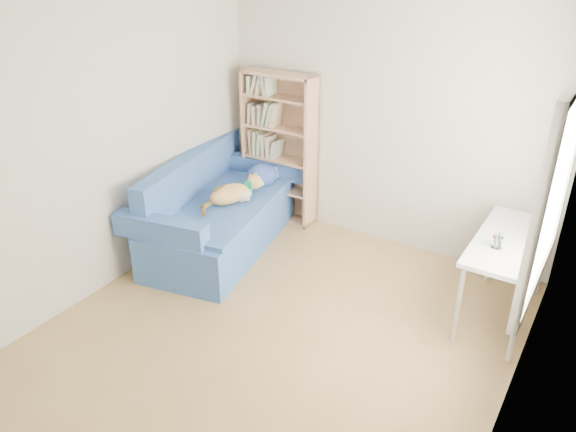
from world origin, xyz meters
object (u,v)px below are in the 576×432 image
object	(u,v)px
sofa	(220,214)
bookshelf	(279,154)
desk	(510,248)
pen_cup	(498,241)

from	to	relation	value
sofa	bookshelf	bearing A→B (deg)	67.64
sofa	desk	bearing A→B (deg)	-5.89
desk	pen_cup	xyz separation A→B (m)	(-0.07, -0.19, 0.14)
pen_cup	desk	bearing A→B (deg)	68.76
bookshelf	pen_cup	world-z (taller)	bookshelf
sofa	pen_cup	bearing A→B (deg)	-9.74
sofa	desk	xyz separation A→B (m)	(2.78, 0.25, 0.32)
pen_cup	bookshelf	bearing A→B (deg)	162.38
bookshelf	desk	size ratio (longest dim) A/B	1.43
sofa	desk	size ratio (longest dim) A/B	1.79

